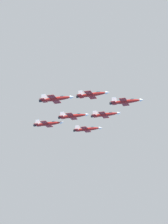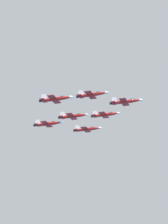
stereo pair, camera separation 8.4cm
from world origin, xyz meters
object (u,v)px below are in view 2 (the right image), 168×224
object	(u,v)px
jet_slot_rear	(73,116)
jet_left_wingman	(105,115)
jet_right_wingman	(92,94)
jet_right_outer	(56,99)
jet_left_outer	(87,129)
jet_trailing	(48,124)
jet_lead	(126,102)

from	to	relation	value
jet_slot_rear	jet_left_wingman	bearing A→B (deg)	39.31
jet_right_wingman	jet_right_outer	xyz separation A→B (m)	(11.51, -13.69, -5.01)
jet_right_outer	jet_slot_rear	bearing A→B (deg)	88.89
jet_left_outer	jet_trailing	bearing A→B (deg)	-121.11
jet_right_wingman	jet_left_outer	bearing A→B (deg)	112.50
jet_lead	jet_right_outer	xyz separation A→B (m)	(23.03, -27.38, -4.17)
jet_lead	jet_left_wingman	xyz separation A→B (m)	(-11.66, -13.57, -1.09)
jet_left_wingman	jet_right_wingman	bearing A→B (deg)	-88.93
jet_lead	jet_slot_rear	distance (m)	27.61
jet_left_outer	jet_right_outer	xyz separation A→B (m)	(46.34, -0.24, -0.13)
jet_right_outer	jet_left_wingman	bearing A→B (deg)	67.48
jet_right_outer	jet_slot_rear	world-z (taller)	jet_right_outer
jet_lead	jet_left_wingman	size ratio (longest dim) A/B	1.04
jet_left_outer	jet_trailing	size ratio (longest dim) A/B	1.01
jet_lead	jet_trailing	size ratio (longest dim) A/B	1.02
jet_left_wingman	jet_right_wingman	world-z (taller)	jet_right_wingman
jet_slot_rear	jet_right_wingman	bearing A→B (deg)	-41.42
jet_right_wingman	jet_trailing	bearing A→B (deg)	158.06
jet_lead	jet_slot_rear	xyz separation A→B (m)	(-0.14, -27.26, -4.35)
jet_lead	jet_trailing	distance (m)	41.48
jet_right_outer	jet_trailing	world-z (taller)	jet_right_outer
jet_right_outer	jet_trailing	xyz separation A→B (m)	(-23.24, -13.51, -2.82)
jet_left_outer	jet_slot_rear	bearing A→B (deg)	-90.65
jet_left_wingman	jet_slot_rear	xyz separation A→B (m)	(11.51, -13.69, -3.27)
jet_slot_rear	jet_trailing	bearing A→B (deg)	178.95
jet_right_wingman	jet_right_outer	distance (m)	18.58
jet_right_wingman	jet_left_outer	xyz separation A→B (m)	(-34.83, -13.45, -4.88)
jet_right_outer	jet_slot_rear	distance (m)	23.17
jet_right_outer	jet_slot_rear	size ratio (longest dim) A/B	1.02
jet_lead	jet_left_wingman	distance (m)	17.92
jet_left_wingman	jet_lead	bearing A→B (deg)	-39.29
jet_left_outer	jet_trailing	xyz separation A→B (m)	(23.10, -13.75, -2.95)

